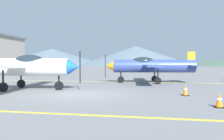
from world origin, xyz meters
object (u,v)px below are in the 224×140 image
airplane_near (20,66)px  airplane_mid (150,66)px  traffic_cone_side (219,100)px  traffic_cone_front (185,90)px

airplane_near → airplane_mid: bearing=38.2°
airplane_mid → traffic_cone_side: airplane_mid is taller
airplane_near → traffic_cone_front: airplane_near is taller
airplane_near → traffic_cone_side: (11.25, -3.94, -1.27)m
airplane_mid → traffic_cone_front: airplane_mid is taller
airplane_near → airplane_mid: 10.73m
traffic_cone_front → traffic_cone_side: same height
traffic_cone_side → traffic_cone_front: bearing=105.1°
airplane_near → traffic_cone_front: bearing=-4.4°
traffic_cone_front → airplane_near: bearing=175.6°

